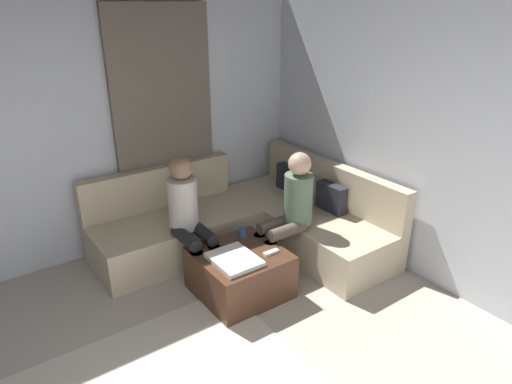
% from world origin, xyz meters
% --- Properties ---
extents(wall_left, '(0.12, 6.00, 2.70)m').
position_xyz_m(wall_left, '(-2.94, 0.00, 1.35)').
color(wall_left, silver).
rests_on(wall_left, ground_plane).
extents(curtain_panel, '(0.06, 1.10, 2.50)m').
position_xyz_m(curtain_panel, '(-2.84, 1.30, 1.25)').
color(curtain_panel, '#726659').
rests_on(curtain_panel, ground_plane).
extents(sectional_couch, '(2.10, 2.55, 0.87)m').
position_xyz_m(sectional_couch, '(-2.08, 1.88, 0.28)').
color(sectional_couch, '#C6B593').
rests_on(sectional_couch, ground_plane).
extents(ottoman, '(0.76, 0.76, 0.42)m').
position_xyz_m(ottoman, '(-1.41, 1.29, 0.21)').
color(ottoman, '#4C2D1E').
rests_on(ottoman, ground_plane).
extents(folded_blanket, '(0.44, 0.36, 0.04)m').
position_xyz_m(folded_blanket, '(-1.31, 1.17, 0.44)').
color(folded_blanket, white).
rests_on(folded_blanket, ottoman).
extents(coffee_mug, '(0.08, 0.08, 0.10)m').
position_xyz_m(coffee_mug, '(-1.63, 1.47, 0.47)').
color(coffee_mug, '#334C72').
rests_on(coffee_mug, ottoman).
extents(game_remote, '(0.05, 0.15, 0.02)m').
position_xyz_m(game_remote, '(-1.23, 1.51, 0.43)').
color(game_remote, white).
rests_on(game_remote, ottoman).
extents(person_on_couch_back, '(0.30, 0.60, 1.20)m').
position_xyz_m(person_on_couch_back, '(-1.48, 1.93, 0.66)').
color(person_on_couch_back, brown).
rests_on(person_on_couch_back, ground_plane).
extents(person_on_couch_side, '(0.60, 0.30, 1.20)m').
position_xyz_m(person_on_couch_side, '(-1.93, 1.07, 0.66)').
color(person_on_couch_side, black).
rests_on(person_on_couch_side, ground_plane).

